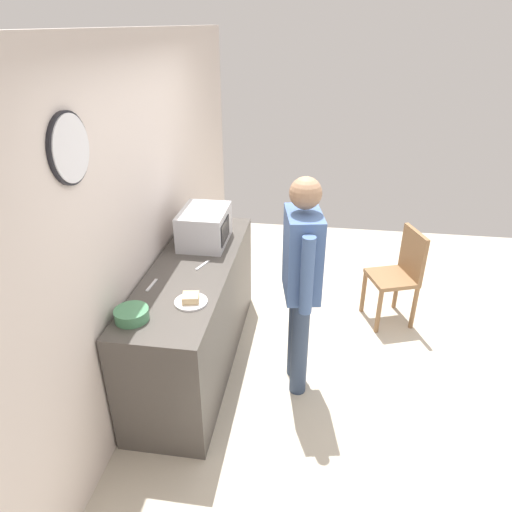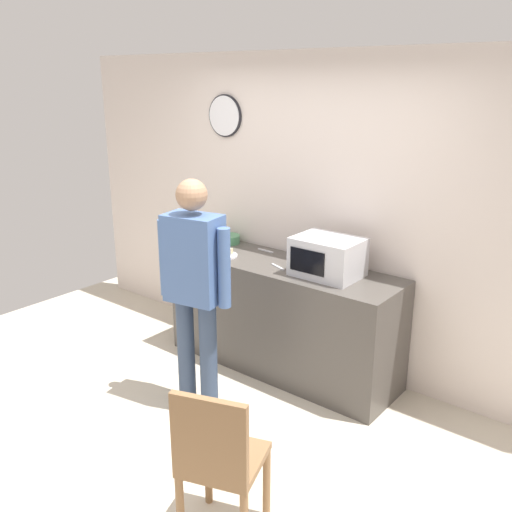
# 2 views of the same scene
# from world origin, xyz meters

# --- Properties ---
(ground_plane) EXTENTS (6.00, 6.00, 0.00)m
(ground_plane) POSITION_xyz_m (0.00, 0.00, 0.00)
(ground_plane) COLOR beige
(back_wall) EXTENTS (5.40, 0.13, 2.60)m
(back_wall) POSITION_xyz_m (-0.00, 1.60, 1.30)
(back_wall) COLOR silver
(back_wall) RESTS_ON ground_plane
(kitchen_counter) EXTENTS (2.01, 0.62, 0.93)m
(kitchen_counter) POSITION_xyz_m (-0.05, 1.22, 0.47)
(kitchen_counter) COLOR #4C4742
(kitchen_counter) RESTS_ON ground_plane
(microwave) EXTENTS (0.50, 0.39, 0.30)m
(microwave) POSITION_xyz_m (0.37, 1.22, 1.08)
(microwave) COLOR silver
(microwave) RESTS_ON kitchen_counter
(sandwich_plate) EXTENTS (0.23, 0.23, 0.07)m
(sandwich_plate) POSITION_xyz_m (-0.57, 1.08, 0.95)
(sandwich_plate) COLOR white
(sandwich_plate) RESTS_ON kitchen_counter
(salad_bowl) EXTENTS (0.22, 0.22, 0.08)m
(salad_bowl) POSITION_xyz_m (-0.81, 1.40, 0.97)
(salad_bowl) COLOR #4C8E60
(salad_bowl) RESTS_ON kitchen_counter
(fork_utensil) EXTENTS (0.17, 0.08, 0.01)m
(fork_utensil) POSITION_xyz_m (-0.04, 1.14, 0.94)
(fork_utensil) COLOR silver
(fork_utensil) RESTS_ON kitchen_counter
(spoon_utensil) EXTENTS (0.17, 0.03, 0.01)m
(spoon_utensil) POSITION_xyz_m (-0.39, 1.43, 0.94)
(spoon_utensil) COLOR silver
(spoon_utensil) RESTS_ON kitchen_counter
(person_standing) EXTENTS (0.58, 0.31, 1.74)m
(person_standing) POSITION_xyz_m (-0.20, 0.36, 1.02)
(person_standing) COLOR #344560
(person_standing) RESTS_ON ground_plane
(wooden_chair) EXTENTS (0.51, 0.51, 0.94)m
(wooden_chair) POSITION_xyz_m (0.83, -0.54, 0.52)
(wooden_chair) COLOR olive
(wooden_chair) RESTS_ON ground_plane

